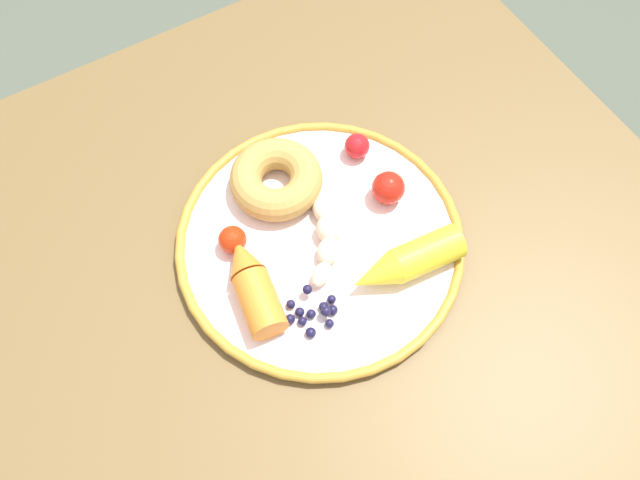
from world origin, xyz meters
name	(u,v)px	position (x,y,z in m)	size (l,w,h in m)	color
ground_plane	(327,406)	(0.00, 0.00, 0.00)	(6.00, 6.00, 0.00)	#4C5447
dining_table	(331,304)	(0.00, 0.00, 0.62)	(0.92, 0.91, 0.72)	brown
plate	(320,241)	(-0.04, 0.01, 0.73)	(0.35, 0.35, 0.02)	white
banana	(324,230)	(-0.05, 0.02, 0.74)	(0.13, 0.08, 0.03)	beige
carrot_orange	(252,283)	(-0.03, -0.09, 0.75)	(0.12, 0.06, 0.04)	orange
carrot_yellow	(406,262)	(0.04, 0.07, 0.75)	(0.05, 0.14, 0.04)	yellow
donut	(275,180)	(-0.13, 0.00, 0.75)	(0.11, 0.11, 0.04)	#BA8D47
blueberry_pile	(313,312)	(0.03, -0.05, 0.74)	(0.06, 0.06, 0.02)	#191638
tomato_near	(388,188)	(-0.05, 0.11, 0.75)	(0.04, 0.04, 0.04)	red
tomato_mid	(357,146)	(-0.13, 0.11, 0.74)	(0.03, 0.03, 0.03)	red
tomato_far	(232,240)	(-0.09, -0.08, 0.74)	(0.03, 0.03, 0.03)	red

